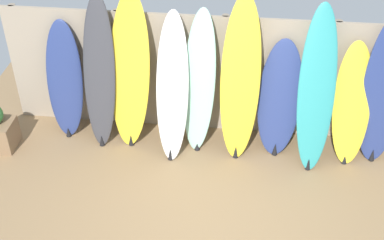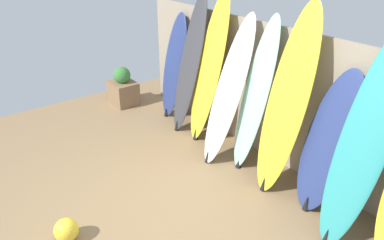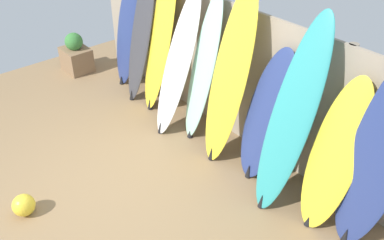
% 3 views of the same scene
% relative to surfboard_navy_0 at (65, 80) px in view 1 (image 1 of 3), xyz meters
% --- Properties ---
extents(ground, '(7.68, 7.68, 0.00)m').
position_rel_surfboard_navy_0_xyz_m(ground, '(2.19, -1.73, -0.84)').
color(ground, '#8E704C').
extents(fence_back, '(6.08, 0.11, 1.80)m').
position_rel_surfboard_navy_0_xyz_m(fence_back, '(2.19, 0.28, 0.06)').
color(fence_back, gray).
rests_on(fence_back, ground).
extents(surfboard_navy_0, '(0.52, 0.45, 1.70)m').
position_rel_surfboard_navy_0_xyz_m(surfboard_navy_0, '(0.00, 0.00, 0.00)').
color(surfboard_navy_0, navy).
rests_on(surfboard_navy_0, ground).
extents(surfboard_charcoal_1, '(0.44, 0.61, 2.10)m').
position_rel_surfboard_navy_0_xyz_m(surfboard_charcoal_1, '(0.53, -0.08, 0.19)').
color(surfboard_charcoal_1, '#38383D').
rests_on(surfboard_charcoal_1, ground).
extents(surfboard_yellow_2, '(0.63, 0.62, 2.15)m').
position_rel_surfboard_navy_0_xyz_m(surfboard_yellow_2, '(0.94, -0.05, 0.21)').
color(surfboard_yellow_2, yellow).
rests_on(surfboard_yellow_2, ground).
extents(surfboard_white_3, '(0.47, 0.80, 1.93)m').
position_rel_surfboard_navy_0_xyz_m(surfboard_white_3, '(1.54, -0.20, 0.11)').
color(surfboard_white_3, white).
rests_on(surfboard_white_3, ground).
extents(surfboard_seafoam_4, '(0.49, 0.57, 1.97)m').
position_rel_surfboard_navy_0_xyz_m(surfboard_seafoam_4, '(1.89, -0.06, 0.13)').
color(surfboard_seafoam_4, '#9ED6BC').
rests_on(surfboard_seafoam_4, ground).
extents(surfboard_yellow_5, '(0.52, 0.60, 2.20)m').
position_rel_surfboard_navy_0_xyz_m(surfboard_yellow_5, '(2.43, -0.13, 0.24)').
color(surfboard_yellow_5, yellow).
rests_on(surfboard_yellow_5, ground).
extents(surfboard_navy_6, '(0.61, 0.57, 1.59)m').
position_rel_surfboard_navy_0_xyz_m(surfboard_navy_6, '(2.97, -0.05, -0.06)').
color(surfboard_navy_6, navy).
rests_on(surfboard_navy_6, ground).
extents(surfboard_teal_7, '(0.50, 0.78, 2.13)m').
position_rel_surfboard_navy_0_xyz_m(surfboard_teal_7, '(3.41, -0.20, 0.21)').
color(surfboard_teal_7, teal).
rests_on(surfboard_teal_7, ground).
extents(surfboard_yellow_8, '(0.54, 0.61, 1.62)m').
position_rel_surfboard_navy_0_xyz_m(surfboard_yellow_8, '(3.91, -0.10, -0.04)').
color(surfboard_yellow_8, yellow).
rests_on(surfboard_yellow_8, ground).
extents(surfboard_navy_9, '(0.58, 0.50, 2.02)m').
position_rel_surfboard_navy_0_xyz_m(surfboard_navy_9, '(4.29, -0.05, 0.15)').
color(surfboard_navy_9, navy).
rests_on(surfboard_navy_9, ground).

